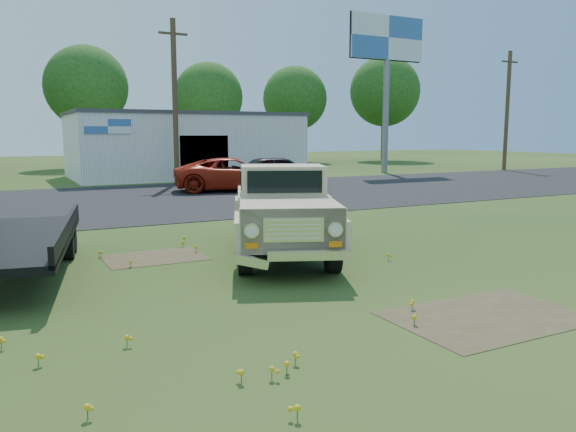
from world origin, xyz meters
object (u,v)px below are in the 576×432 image
object	(u,v)px
vintage_pickup_truck	(282,210)
billboard	(387,52)
red_pickup	(234,175)
flatbed_trailer	(13,234)
dark_sedan	(279,172)

from	to	relation	value
vintage_pickup_truck	billboard	bearing A→B (deg)	70.78
billboard	red_pickup	bearing A→B (deg)	-153.53
billboard	red_pickup	size ratio (longest dim) A/B	1.90
billboard	vintage_pickup_truck	world-z (taller)	billboard
flatbed_trailer	dark_sedan	size ratio (longest dim) A/B	1.26
billboard	flatbed_trailer	world-z (taller)	billboard
billboard	vintage_pickup_truck	distance (m)	29.90
red_pickup	flatbed_trailer	bearing A→B (deg)	157.35
vintage_pickup_truck	red_pickup	distance (m)	14.99
flatbed_trailer	dark_sedan	bearing A→B (deg)	58.18
vintage_pickup_truck	red_pickup	xyz separation A→B (m)	(4.58, 14.27, -0.23)
billboard	flatbed_trailer	distance (m)	33.39
vintage_pickup_truck	flatbed_trailer	xyz separation A→B (m)	(-5.57, 0.66, -0.20)
red_pickup	vintage_pickup_truck	bearing A→B (deg)	176.27
vintage_pickup_truck	flatbed_trailer	size ratio (longest dim) A/B	0.93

